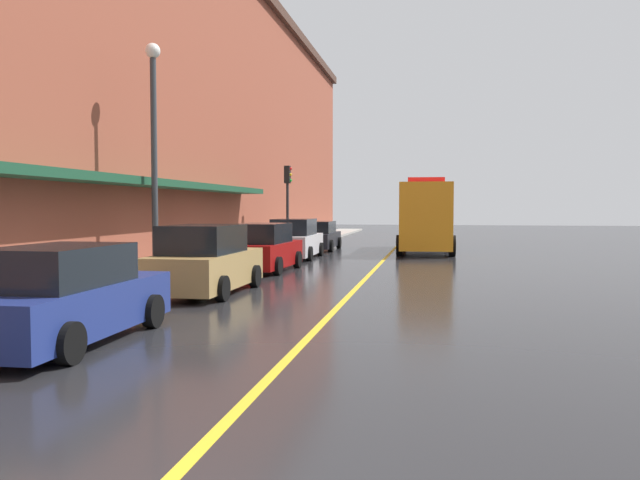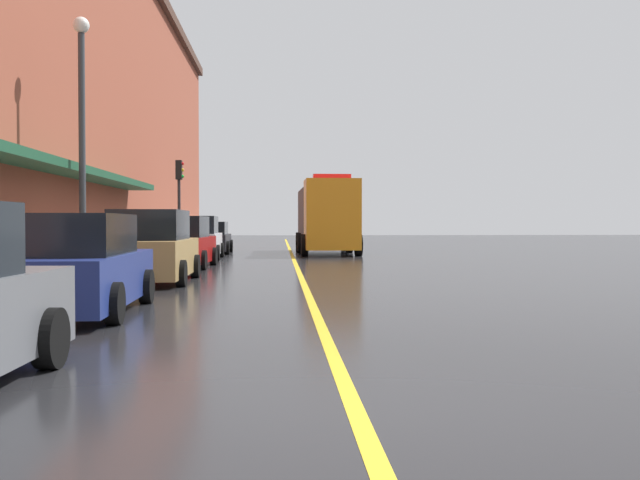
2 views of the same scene
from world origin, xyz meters
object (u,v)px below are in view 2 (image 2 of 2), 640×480
parked_car_2 (151,249)px  parked_car_5 (210,238)px  parking_meter_1 (128,237)px  street_lamp_left (82,117)px  utility_truck (326,218)px  parking_meter_0 (176,233)px  traffic_light_near (179,188)px  parked_car_4 (197,239)px  parked_car_3 (182,244)px  parked_car_1 (78,267)px

parked_car_2 → parked_car_5: 17.34m
parking_meter_1 → street_lamp_left: (-0.60, -2.92, 3.34)m
utility_truck → parking_meter_1: utility_truck is taller
parked_car_5 → parking_meter_0: bearing=149.3°
parked_car_5 → traffic_light_near: 3.24m
parked_car_2 → utility_truck: bearing=-18.0°
parked_car_4 → parked_car_5: 5.63m
parking_meter_1 → parked_car_5: bearing=84.1°
utility_truck → parking_meter_1: (-7.09, -12.75, -0.71)m
parked_car_2 → parked_car_3: size_ratio=1.04×
parked_car_1 → parked_car_3: parked_car_3 is taller
parking_meter_1 → parking_meter_0: bearing=90.0°
parked_car_3 → parking_meter_0: (-1.47, 9.08, 0.25)m
parked_car_1 → parking_meter_1: 10.72m
parked_car_4 → utility_truck: size_ratio=0.55×
parked_car_1 → parked_car_3: size_ratio=1.07×
parked_car_5 → utility_truck: 5.85m
parked_car_4 → parked_car_3: bearing=-179.5°
parked_car_3 → parked_car_4: size_ratio=0.93×
parked_car_1 → parked_car_4: size_ratio=0.99×
parked_car_3 → utility_truck: bearing=-24.7°
parked_car_1 → street_lamp_left: 8.74m
utility_truck → parked_car_3: bearing=-27.8°
parking_meter_0 → parking_meter_1: size_ratio=1.00×
parked_car_5 → utility_truck: (5.75, -0.28, 1.03)m
parked_car_1 → parked_car_4: parked_car_4 is taller
parked_car_2 → parking_meter_0: size_ratio=3.42×
parking_meter_0 → traffic_light_near: size_ratio=0.31×
parked_car_2 → utility_truck: (5.60, 17.06, 0.91)m
parked_car_4 → traffic_light_near: (-1.25, 3.89, 2.32)m
parked_car_2 → parking_meter_1: parked_car_2 is taller
parked_car_1 → utility_truck: size_ratio=0.54×
parked_car_1 → utility_truck: 24.08m
street_lamp_left → parking_meter_1: bearing=78.4°
parked_car_2 → parking_meter_1: bearing=19.3°
parked_car_2 → traffic_light_near: (-1.43, 15.60, 2.30)m
parked_car_1 → parked_car_5: parked_car_1 is taller
parking_meter_0 → utility_truck: bearing=15.9°
parking_meter_0 → street_lamp_left: bearing=-92.5°
parked_car_3 → parking_meter_1: (-1.47, -1.65, 0.25)m
parked_car_3 → parked_car_4: (-0.16, 5.75, 0.03)m
parked_car_1 → street_lamp_left: street_lamp_left is taller
parking_meter_0 → parking_meter_1: same height
parked_car_2 → parking_meter_0: parked_car_2 is taller
parking_meter_1 → utility_truck: bearing=60.9°
parked_car_2 → parked_car_4: (-0.18, 11.72, -0.02)m
traffic_light_near → parking_meter_0: bearing=-96.2°
street_lamp_left → traffic_light_near: size_ratio=1.61×
parked_car_5 → parking_meter_0: parked_car_5 is taller
parked_car_5 → traffic_light_near: (-1.28, -1.74, 2.41)m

